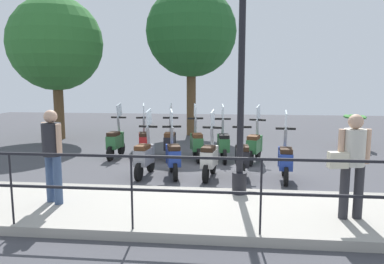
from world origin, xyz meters
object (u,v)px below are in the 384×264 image
(scooter_near_4, at_px, (145,156))
(pedestrian_distant, at_px, (52,149))
(scooter_far_0, at_px, (255,145))
(scooter_far_4, at_px, (144,142))
(pedestrian_with_bag, at_px, (352,158))
(scooter_far_3, at_px, (170,142))
(tree_large, at_px, (56,44))
(scooter_near_3, at_px, (173,156))
(potted_palm, at_px, (354,134))
(scooter_near_2, at_px, (210,157))
(scooter_near_0, at_px, (285,159))
(scooter_near_1, at_px, (242,157))
(scooter_far_1, at_px, (223,144))
(lamp_post_near, at_px, (241,82))
(scooter_far_2, at_px, (197,143))
(tree_distant, at_px, (191,32))
(scooter_far_5, at_px, (116,141))

(scooter_near_4, bearing_deg, pedestrian_distant, 163.51)
(scooter_far_0, bearing_deg, scooter_far_4, 103.10)
(pedestrian_with_bag, xyz_separation_m, scooter_far_3, (4.53, 3.49, -0.60))
(tree_large, relative_size, scooter_near_3, 3.35)
(scooter_near_4, relative_size, scooter_far_4, 1.00)
(pedestrian_distant, relative_size, potted_palm, 1.50)
(pedestrian_distant, height_order, scooter_far_0, pedestrian_distant)
(potted_palm, height_order, scooter_far_4, scooter_far_4)
(scooter_near_2, xyz_separation_m, scooter_far_3, (1.93, 1.22, 0.00))
(scooter_near_0, relative_size, scooter_near_1, 1.00)
(scooter_near_4, distance_m, scooter_far_0, 3.09)
(tree_large, distance_m, scooter_far_1, 7.51)
(scooter_near_0, relative_size, scooter_far_1, 1.00)
(scooter_far_1, bearing_deg, pedestrian_with_bag, -162.00)
(lamp_post_near, distance_m, tree_large, 9.27)
(scooter_near_0, distance_m, scooter_far_2, 2.84)
(scooter_far_0, xyz_separation_m, scooter_far_4, (0.23, 3.06, 0.00))
(scooter_near_2, bearing_deg, scooter_near_3, 93.59)
(scooter_near_1, relative_size, scooter_far_0, 1.00)
(tree_distant, xyz_separation_m, scooter_far_3, (-4.43, 0.13, -3.50))
(tree_distant, distance_m, scooter_near_2, 7.34)
(pedestrian_distant, relative_size, tree_distant, 0.28)
(scooter_near_2, bearing_deg, scooter_near_0, -82.40)
(scooter_far_3, bearing_deg, scooter_near_4, 167.92)
(pedestrian_with_bag, xyz_separation_m, scooter_near_0, (2.58, 0.59, -0.60))
(pedestrian_with_bag, xyz_separation_m, scooter_far_4, (4.51, 4.22, -0.60))
(tree_distant, relative_size, scooter_near_4, 3.72)
(scooter_near_4, distance_m, scooter_far_5, 2.28)
(lamp_post_near, relative_size, scooter_far_4, 2.97)
(pedestrian_distant, distance_m, potted_palm, 9.70)
(tree_large, height_order, scooter_near_2, tree_large)
(scooter_near_0, relative_size, scooter_far_2, 1.00)
(tree_large, relative_size, scooter_near_0, 3.35)
(scooter_near_0, xyz_separation_m, scooter_far_5, (1.93, 4.45, 0.00))
(scooter_far_0, distance_m, scooter_far_4, 3.07)
(scooter_near_2, xyz_separation_m, scooter_far_2, (1.85, 0.46, 0.00))
(pedestrian_with_bag, distance_m, tree_distant, 10.00)
(tree_distant, xyz_separation_m, scooter_near_0, (-6.39, -2.76, -3.50))
(scooter_near_3, height_order, scooter_far_3, same)
(lamp_post_near, xyz_separation_m, pedestrian_with_bag, (-1.06, -1.63, -1.11))
(scooter_near_1, bearing_deg, pedestrian_distant, 126.30)
(potted_palm, distance_m, scooter_near_0, 5.17)
(tree_large, relative_size, scooter_far_5, 3.35)
(scooter_far_4, relative_size, scooter_far_5, 1.00)
(scooter_far_0, bearing_deg, potted_palm, -34.70)
(lamp_post_near, relative_size, tree_distant, 0.80)
(tree_distant, relative_size, scooter_far_0, 3.72)
(lamp_post_near, relative_size, scooter_far_0, 2.97)
(scooter_far_0, bearing_deg, scooter_near_3, 147.07)
(pedestrian_distant, distance_m, scooter_far_0, 5.47)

